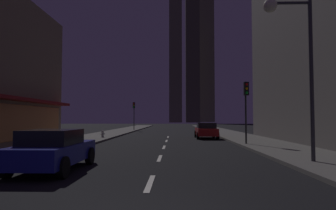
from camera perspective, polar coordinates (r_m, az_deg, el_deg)
The scene contains 13 objects.
ground_plane at distance 37.18m, azimuth 0.30°, elevation -5.59°, with size 78.00×136.00×0.10m, color black.
sidewalk_right at distance 37.70m, azimuth 11.05°, elevation -5.31°, with size 4.00×76.00×0.15m, color #605E59.
sidewalk_left at distance 37.96m, azimuth -10.37°, elevation -5.30°, with size 4.00×76.00×0.15m, color #605E59.
lane_marking_center at distance 16.25m, azimuth -1.14°, elevation -9.15°, with size 0.16×28.20×0.01m.
skyscraper_distant_tall at distance 145.36m, azimuth 1.48°, elevation 10.41°, with size 6.14×6.98×69.55m, color brown.
skyscraper_distant_mid at distance 144.95m, azimuth 4.83°, elevation 8.77°, with size 6.64×6.74×61.20m, color #423E31.
skyscraper_distant_short at distance 167.85m, azimuth 7.47°, elevation 9.10°, with size 8.52×6.72×72.14m, color #5C5745.
car_parked_near at distance 11.18m, azimuth -21.52°, elevation -8.12°, with size 1.98×4.24×1.45m.
car_parked_far at distance 27.42m, azimuth 7.47°, elevation -4.95°, with size 1.98×4.24×1.45m.
fire_hydrant_far_left at distance 27.27m, azimuth -12.69°, elevation -5.52°, with size 0.42×0.30×0.65m.
traffic_light_near_right at distance 20.30m, azimuth 15.04°, elevation 1.24°, with size 0.32×0.48×4.20m.
traffic_light_far_left at distance 44.16m, azimuth -6.69°, elevation -0.91°, with size 0.32×0.48×4.20m.
street_lamp_right at distance 13.07m, azimuth 22.78°, elevation 11.84°, with size 1.96×0.56×6.58m.
Camera 1 is at (0.72, -5.13, 1.84)m, focal length 31.14 mm.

